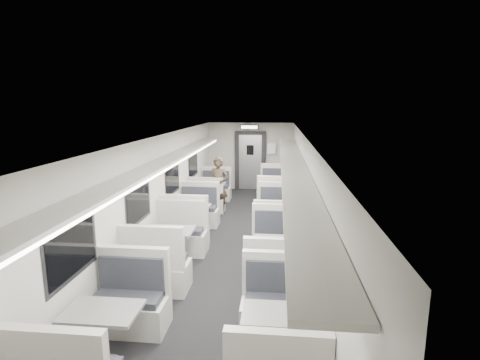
% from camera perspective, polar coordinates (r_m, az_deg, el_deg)
% --- Properties ---
extents(room, '(3.24, 12.24, 2.64)m').
position_cam_1_polar(room, '(7.54, -1.75, -2.60)').
color(room, black).
rests_on(room, ground).
extents(booth_left_a, '(0.97, 1.96, 1.05)m').
position_cam_1_polar(booth_left_a, '(11.40, -4.32, -2.17)').
color(booth_left_a, '#B8B6AD').
rests_on(booth_left_a, room).
extents(booth_left_b, '(1.01, 2.05, 1.10)m').
position_cam_1_polar(booth_left_b, '(8.88, -7.32, -6.10)').
color(booth_left_b, '#B8B6AD').
rests_on(booth_left_b, room).
extents(booth_left_c, '(1.09, 2.20, 1.18)m').
position_cam_1_polar(booth_left_c, '(7.19, -10.67, -10.27)').
color(booth_left_c, '#B8B6AD').
rests_on(booth_left_c, room).
extents(booth_left_d, '(1.02, 2.07, 1.11)m').
position_cam_1_polar(booth_left_d, '(4.97, -19.97, -21.63)').
color(booth_left_d, '#B8B6AD').
rests_on(booth_left_d, room).
extents(booth_right_a, '(1.11, 2.25, 1.20)m').
position_cam_1_polar(booth_right_a, '(10.94, 5.79, -2.51)').
color(booth_right_a, '#B8B6AD').
rests_on(booth_right_a, room).
extents(booth_right_b, '(1.01, 2.05, 1.10)m').
position_cam_1_polar(booth_right_b, '(8.81, 5.77, -6.19)').
color(booth_right_b, '#B8B6AD').
rests_on(booth_right_b, room).
extents(booth_right_c, '(1.03, 2.08, 1.11)m').
position_cam_1_polar(booth_right_c, '(6.72, 5.74, -11.92)').
color(booth_right_c, '#B8B6AD').
rests_on(booth_right_c, room).
extents(booth_right_d, '(0.98, 1.99, 1.06)m').
position_cam_1_polar(booth_right_d, '(4.73, 5.67, -23.00)').
color(booth_right_d, '#B8B6AD').
rests_on(booth_right_d, room).
extents(passenger, '(0.67, 0.52, 1.61)m').
position_cam_1_polar(passenger, '(10.43, -3.31, -0.89)').
color(passenger, black).
rests_on(passenger, room).
extents(window_a, '(0.02, 1.18, 0.84)m').
position_cam_1_polar(window_a, '(11.06, -7.12, 2.62)').
color(window_a, black).
rests_on(window_a, room).
extents(window_b, '(0.02, 1.18, 0.84)m').
position_cam_1_polar(window_b, '(8.96, -10.22, 0.45)').
color(window_b, black).
rests_on(window_b, room).
extents(window_c, '(0.02, 1.18, 0.84)m').
position_cam_1_polar(window_c, '(6.92, -15.19, -3.01)').
color(window_c, black).
rests_on(window_c, room).
extents(window_d, '(0.02, 1.18, 0.84)m').
position_cam_1_polar(window_d, '(5.02, -24.18, -9.14)').
color(window_d, black).
rests_on(window_d, room).
extents(luggage_rack_left, '(0.46, 10.40, 0.09)m').
position_cam_1_polar(luggage_rack_left, '(7.38, -11.73, 2.52)').
color(luggage_rack_left, '#B8B6AD').
rests_on(luggage_rack_left, room).
extents(luggage_rack_right, '(0.46, 10.40, 0.09)m').
position_cam_1_polar(luggage_rack_right, '(7.04, 7.99, 2.24)').
color(luggage_rack_right, '#B8B6AD').
rests_on(luggage_rack_right, room).
extents(vestibule_door, '(1.10, 0.13, 2.10)m').
position_cam_1_polar(vestibule_door, '(13.37, 1.57, 2.88)').
color(vestibule_door, black).
rests_on(vestibule_door, room).
extents(exit_sign, '(0.62, 0.12, 0.16)m').
position_cam_1_polar(exit_sign, '(12.75, 1.44, 8.07)').
color(exit_sign, black).
rests_on(exit_sign, room).
extents(wall_notice, '(0.32, 0.02, 0.40)m').
position_cam_1_polar(wall_notice, '(13.26, 4.82, 4.78)').
color(wall_notice, white).
rests_on(wall_notice, room).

